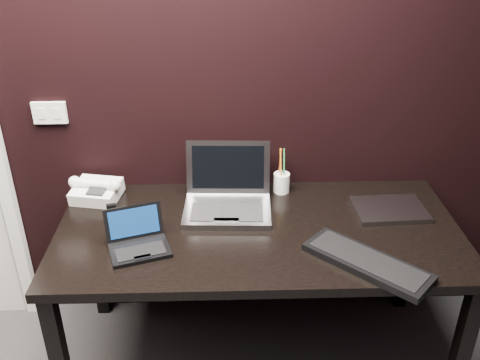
{
  "coord_description": "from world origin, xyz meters",
  "views": [
    {
      "loc": [
        0.16,
        -0.48,
        1.99
      ],
      "look_at": [
        0.22,
        1.35,
        1.0
      ],
      "focal_mm": 40.0,
      "sensor_mm": 36.0,
      "label": 1
    }
  ],
  "objects_px": {
    "netbook": "(138,242)",
    "desk_phone": "(96,190)",
    "ext_keyboard": "(367,262)",
    "pen_cup": "(282,182)",
    "closed_laptop": "(389,209)",
    "silver_laptop": "(227,198)",
    "desk": "(258,243)",
    "mobile_phone": "(112,216)"
  },
  "relations": [
    {
      "from": "netbook",
      "to": "desk_phone",
      "type": "height_order",
      "value": "netbook"
    },
    {
      "from": "ext_keyboard",
      "to": "pen_cup",
      "type": "xyz_separation_m",
      "value": [
        -0.27,
        0.58,
        0.04
      ]
    },
    {
      "from": "ext_keyboard",
      "to": "closed_laptop",
      "type": "bearing_deg",
      "value": 63.25
    },
    {
      "from": "silver_laptop",
      "to": "pen_cup",
      "type": "xyz_separation_m",
      "value": [
        0.26,
        0.14,
        0.0
      ]
    },
    {
      "from": "desk",
      "to": "pen_cup",
      "type": "bearing_deg",
      "value": 68.07
    },
    {
      "from": "closed_laptop",
      "to": "desk_phone",
      "type": "relative_size",
      "value": 1.27
    },
    {
      "from": "pen_cup",
      "to": "closed_laptop",
      "type": "bearing_deg",
      "value": -22.93
    },
    {
      "from": "ext_keyboard",
      "to": "desk_phone",
      "type": "distance_m",
      "value": 1.25
    },
    {
      "from": "ext_keyboard",
      "to": "desk_phone",
      "type": "xyz_separation_m",
      "value": [
        -1.12,
        0.54,
        0.03
      ]
    },
    {
      "from": "silver_laptop",
      "to": "pen_cup",
      "type": "height_order",
      "value": "silver_laptop"
    },
    {
      "from": "ext_keyboard",
      "to": "pen_cup",
      "type": "height_order",
      "value": "pen_cup"
    },
    {
      "from": "netbook",
      "to": "desk_phone",
      "type": "xyz_separation_m",
      "value": [
        -0.24,
        0.4,
        0.01
      ]
    },
    {
      "from": "netbook",
      "to": "mobile_phone",
      "type": "distance_m",
      "value": 0.24
    },
    {
      "from": "closed_laptop",
      "to": "pen_cup",
      "type": "relative_size",
      "value": 1.45
    },
    {
      "from": "netbook",
      "to": "desk",
      "type": "bearing_deg",
      "value": 14.72
    },
    {
      "from": "silver_laptop",
      "to": "closed_laptop",
      "type": "bearing_deg",
      "value": -4.1
    },
    {
      "from": "desk",
      "to": "netbook",
      "type": "xyz_separation_m",
      "value": [
        -0.49,
        -0.13,
        0.11
      ]
    },
    {
      "from": "netbook",
      "to": "closed_laptop",
      "type": "distance_m",
      "value": 1.1
    },
    {
      "from": "silver_laptop",
      "to": "pen_cup",
      "type": "bearing_deg",
      "value": 29.41
    },
    {
      "from": "desk",
      "to": "ext_keyboard",
      "type": "relative_size",
      "value": 3.63
    },
    {
      "from": "mobile_phone",
      "to": "pen_cup",
      "type": "height_order",
      "value": "pen_cup"
    },
    {
      "from": "netbook",
      "to": "pen_cup",
      "type": "height_order",
      "value": "pen_cup"
    },
    {
      "from": "silver_laptop",
      "to": "ext_keyboard",
      "type": "bearing_deg",
      "value": -39.75
    },
    {
      "from": "ext_keyboard",
      "to": "mobile_phone",
      "type": "distance_m",
      "value": 1.07
    },
    {
      "from": "desk",
      "to": "netbook",
      "type": "distance_m",
      "value": 0.51
    },
    {
      "from": "desk",
      "to": "desk_phone",
      "type": "relative_size",
      "value": 6.7
    },
    {
      "from": "desk",
      "to": "desk_phone",
      "type": "bearing_deg",
      "value": 159.77
    },
    {
      "from": "ext_keyboard",
      "to": "closed_laptop",
      "type": "xyz_separation_m",
      "value": [
        0.19,
        0.38,
        -0.0
      ]
    },
    {
      "from": "pen_cup",
      "to": "desk_phone",
      "type": "bearing_deg",
      "value": -177.13
    },
    {
      "from": "silver_laptop",
      "to": "desk",
      "type": "bearing_deg",
      "value": -52.29
    },
    {
      "from": "closed_laptop",
      "to": "desk",
      "type": "bearing_deg",
      "value": -168.78
    },
    {
      "from": "netbook",
      "to": "pen_cup",
      "type": "distance_m",
      "value": 0.75
    },
    {
      "from": "closed_laptop",
      "to": "netbook",
      "type": "bearing_deg",
      "value": -167.18
    },
    {
      "from": "ext_keyboard",
      "to": "closed_laptop",
      "type": "relative_size",
      "value": 1.46
    },
    {
      "from": "closed_laptop",
      "to": "desk_phone",
      "type": "height_order",
      "value": "desk_phone"
    },
    {
      "from": "ext_keyboard",
      "to": "pen_cup",
      "type": "distance_m",
      "value": 0.64
    },
    {
      "from": "desk",
      "to": "netbook",
      "type": "bearing_deg",
      "value": -165.28
    },
    {
      "from": "desk_phone",
      "to": "mobile_phone",
      "type": "height_order",
      "value": "desk_phone"
    },
    {
      "from": "closed_laptop",
      "to": "pen_cup",
      "type": "bearing_deg",
      "value": 157.07
    },
    {
      "from": "desk",
      "to": "netbook",
      "type": "relative_size",
      "value": 6.04
    },
    {
      "from": "desk_phone",
      "to": "mobile_phone",
      "type": "xyz_separation_m",
      "value": [
        0.11,
        -0.2,
        -0.01
      ]
    },
    {
      "from": "desk",
      "to": "silver_laptop",
      "type": "relative_size",
      "value": 4.31
    }
  ]
}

